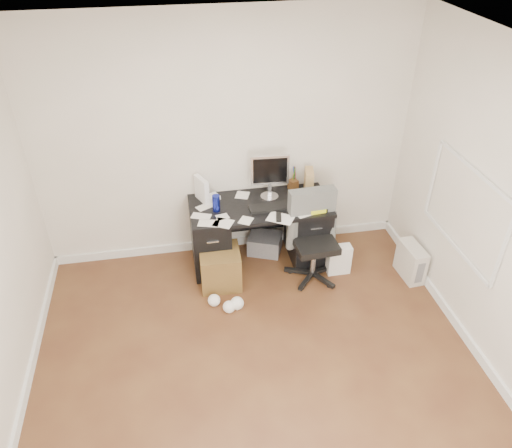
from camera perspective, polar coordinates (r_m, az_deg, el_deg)
The scene contains 18 objects.
ground at distance 4.58m, azimuth 0.60°, elevation -17.27°, with size 4.00×4.00×0.00m, color #482517.
room_shell at distance 3.46m, azimuth 1.19°, elevation 0.46°, with size 4.02×4.02×2.71m.
desk at distance 5.53m, azimuth 0.43°, elevation -0.82°, with size 1.50×0.70×0.75m.
loose_papers at distance 5.26m, azimuth -1.59°, elevation 1.76°, with size 1.10×0.60×0.00m, color white, non-canonical shape.
lcd_monitor at distance 5.33m, azimuth 1.58°, elevation 5.43°, with size 0.41×0.23×0.52m, color silver, non-canonical shape.
keyboard at distance 5.27m, azimuth 1.72°, elevation 1.96°, with size 0.46×0.16×0.03m, color black.
computer_mouse at distance 5.39m, azimuth 5.49°, elevation 2.86°, with size 0.06×0.06×0.06m, color silver.
travel_mug at distance 5.20m, azimuth -4.57°, elevation 2.38°, with size 0.08×0.08×0.18m, color #162098.
white_binder at distance 5.36m, azimuth -6.22°, elevation 3.94°, with size 0.11×0.24×0.27m, color white.
magazine_file at distance 5.50m, azimuth 6.05°, elevation 4.81°, with size 0.12×0.23×0.27m, color #AA8752.
pen_cup at distance 5.56m, azimuth 4.30°, elevation 5.21°, with size 0.11×0.11×0.27m, color #563718, non-canonical shape.
yellow_book at distance 5.30m, azimuth 6.80°, elevation 1.99°, with size 0.18×0.23×0.04m, color #F8FF1B.
paper_remote at distance 5.11m, azimuth 2.83°, elevation 0.75°, with size 0.26×0.21×0.02m, color white, non-canonical shape.
office_chair at distance 5.27m, azimuth 6.76°, elevation -1.70°, with size 0.57×0.57×1.00m, color #545653, non-canonical shape.
pc_tower at distance 5.68m, azimuth 17.28°, elevation -4.12°, with size 0.17×0.39×0.39m, color beige.
shopping_bag at distance 5.57m, azimuth 9.44°, elevation -4.01°, with size 0.25×0.18×0.35m, color white.
wicker_basket at distance 5.34m, azimuth -4.10°, elevation -4.96°, with size 0.42×0.42×0.42m, color #513918.
desk_printer at distance 5.83m, azimuth 1.02°, elevation -2.24°, with size 0.37×0.30×0.22m, color slate.
Camera 1 is at (-0.56, -2.78, 3.59)m, focal length 35.00 mm.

